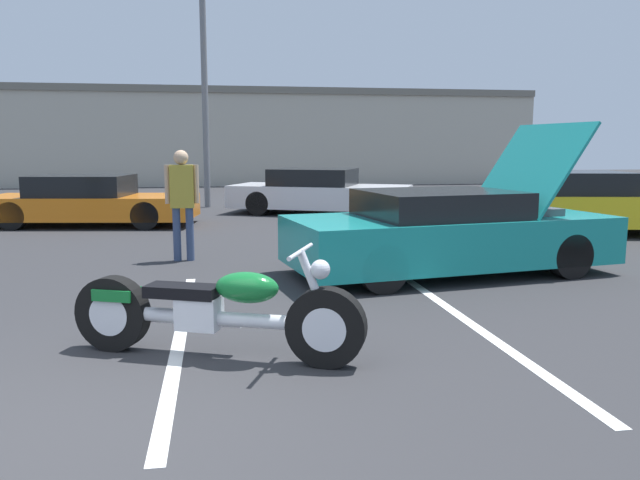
% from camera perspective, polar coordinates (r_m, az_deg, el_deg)
% --- Properties ---
extents(ground_plane, '(80.00, 80.00, 0.00)m').
position_cam_1_polar(ground_plane, '(4.36, -22.92, -16.28)').
color(ground_plane, '#2D2D30').
extents(parking_stripe_middle, '(0.12, 5.07, 0.01)m').
position_cam_1_polar(parking_stripe_middle, '(6.16, -12.66, -8.41)').
color(parking_stripe_middle, white).
rests_on(parking_stripe_middle, ground).
extents(parking_stripe_back, '(0.12, 5.07, 0.01)m').
position_cam_1_polar(parking_stripe_back, '(6.64, 13.28, -7.19)').
color(parking_stripe_back, white).
rests_on(parking_stripe_back, ground).
extents(far_building, '(32.00, 4.20, 4.40)m').
position_cam_1_polar(far_building, '(30.26, -11.45, 9.46)').
color(far_building, '#B2AD9E').
rests_on(far_building, ground).
extents(light_pole, '(1.21, 0.28, 6.88)m').
position_cam_1_polar(light_pole, '(18.76, -10.26, 14.66)').
color(light_pole, slate).
rests_on(light_pole, ground).
extents(motorcycle, '(2.44, 1.18, 0.96)m').
position_cam_1_polar(motorcycle, '(5.36, -9.60, -6.50)').
color(motorcycle, black).
rests_on(motorcycle, ground).
extents(show_car_hood_open, '(4.72, 2.54, 2.11)m').
position_cam_1_polar(show_car_hood_open, '(8.94, 11.84, 0.72)').
color(show_car_hood_open, teal).
rests_on(show_car_hood_open, ground).
extents(parked_car_right_row, '(4.93, 2.71, 1.27)m').
position_cam_1_polar(parked_car_right_row, '(13.89, 22.49, 3.10)').
color(parked_car_right_row, yellow).
rests_on(parked_car_right_row, ground).
extents(parked_car_mid_left_row, '(4.82, 2.45, 1.14)m').
position_cam_1_polar(parked_car_mid_left_row, '(15.04, -20.37, 3.30)').
color(parked_car_mid_left_row, orange).
rests_on(parked_car_mid_left_row, ground).
extents(parked_car_mid_right_row, '(5.02, 3.64, 1.19)m').
position_cam_1_polar(parked_car_mid_right_row, '(16.58, -0.11, 4.38)').
color(parked_car_mid_right_row, silver).
rests_on(parked_car_mid_right_row, ground).
extents(spectator_by_show_car, '(0.52, 0.23, 1.72)m').
position_cam_1_polar(spectator_by_show_car, '(9.91, -12.49, 4.01)').
color(spectator_by_show_car, '#38476B').
rests_on(spectator_by_show_car, ground).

